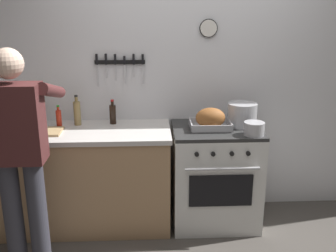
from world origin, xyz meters
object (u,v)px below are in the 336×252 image
object	(u,v)px
stove	(215,175)
roasting_pan	(210,119)
person_cook	(19,148)
bottle_soy_sauce	(113,114)
bottle_dish_soap	(42,119)
cutting_board	(40,132)
saucepan	(254,129)
bottle_wine_red	(33,109)
bottle_vinegar	(77,113)
stock_pot	(242,115)
bottle_hot_sauce	(59,118)
bottle_cooking_oil	(33,115)

from	to	relation	value
stove	roasting_pan	size ratio (longest dim) A/B	2.56
person_cook	bottle_soy_sauce	distance (m)	0.97
roasting_pan	bottle_dish_soap	world-z (taller)	bottle_dish_soap
bottle_dish_soap	cutting_board	bearing A→B (deg)	-88.41
bottle_dish_soap	bottle_soy_sauce	bearing A→B (deg)	13.02
person_cook	saucepan	bearing A→B (deg)	-77.86
bottle_dish_soap	bottle_wine_red	size ratio (longest dim) A/B	0.73
bottle_soy_sauce	bottle_wine_red	size ratio (longest dim) A/B	0.73
bottle_vinegar	person_cook	bearing A→B (deg)	-111.35
saucepan	bottle_soy_sauce	distance (m)	1.25
stove	person_cook	bearing A→B (deg)	-159.07
stock_pot	bottle_vinegar	xyz separation A→B (m)	(-1.46, 0.10, 0.01)
roasting_pan	bottle_hot_sauce	distance (m)	1.33
saucepan	bottle_cooking_oil	distance (m)	1.89
bottle_wine_red	bottle_cooking_oil	size ratio (longest dim) A/B	1.08
bottle_wine_red	bottle_hot_sauce	distance (m)	0.30
roasting_pan	saucepan	distance (m)	0.39
roasting_pan	bottle_vinegar	size ratio (longest dim) A/B	1.30
bottle_soy_sauce	bottle_dish_soap	bearing A→B (deg)	-166.98
bottle_vinegar	bottle_hot_sauce	bearing A→B (deg)	-162.03
stove	bottle_vinegar	world-z (taller)	bottle_vinegar
bottle_soy_sauce	bottle_hot_sauce	distance (m)	0.47
stock_pot	cutting_board	size ratio (longest dim) A/B	0.71
roasting_pan	stock_pot	xyz separation A→B (m)	(0.29, 0.08, 0.02)
bottle_vinegar	bottle_soy_sauce	bearing A→B (deg)	3.97
cutting_board	bottle_vinegar	world-z (taller)	bottle_vinegar
bottle_hot_sauce	bottle_soy_sauce	bearing A→B (deg)	8.73
stock_pot	bottle_soy_sauce	world-z (taller)	bottle_soy_sauce
cutting_board	bottle_soy_sauce	size ratio (longest dim) A/B	1.62
person_cook	bottle_vinegar	distance (m)	0.79
bottle_wine_red	cutting_board	bearing A→B (deg)	-66.64
stock_pot	bottle_dish_soap	bearing A→B (deg)	-179.51
bottle_dish_soap	bottle_wine_red	distance (m)	0.25
roasting_pan	bottle_dish_soap	xyz separation A→B (m)	(-1.45, 0.06, 0.01)
bottle_dish_soap	bottle_soy_sauce	world-z (taller)	same
cutting_board	bottle_soy_sauce	world-z (taller)	bottle_soy_sauce
stock_pot	bottle_dish_soap	size ratio (longest dim) A/B	1.15
cutting_board	bottle_soy_sauce	bearing A→B (deg)	22.49
bottle_soy_sauce	person_cook	bearing A→B (deg)	-128.33
bottle_cooking_oil	bottle_hot_sauce	xyz separation A→B (m)	(0.21, 0.03, -0.04)
roasting_pan	bottle_cooking_oil	distance (m)	1.54
stove	bottle_dish_soap	bearing A→B (deg)	178.36
bottle_soy_sauce	bottle_hot_sauce	world-z (taller)	bottle_soy_sauce
bottle_dish_soap	bottle_hot_sauce	world-z (taller)	bottle_dish_soap
stock_pot	stove	bearing A→B (deg)	-166.09
stove	bottle_vinegar	xyz separation A→B (m)	(-1.23, 0.16, 0.56)
bottle_dish_soap	bottle_hot_sauce	bearing A→B (deg)	27.26
saucepan	bottle_hot_sauce	distance (m)	1.69
person_cook	bottle_soy_sauce	size ratio (longest dim) A/B	7.47
person_cook	bottle_hot_sauce	size ratio (longest dim) A/B	8.54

